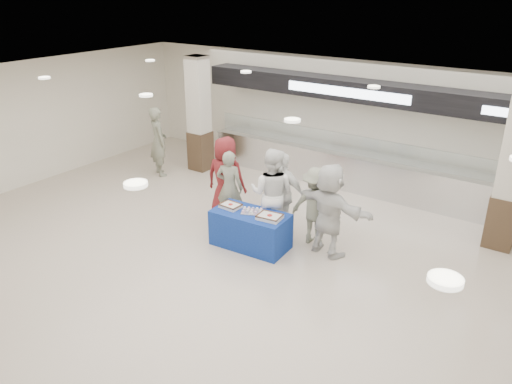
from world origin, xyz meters
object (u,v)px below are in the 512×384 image
Objects in this scene: civilian_maroon at (226,178)px; display_table at (251,229)px; sheet_cake_left at (231,205)px; cupcake_tray at (252,211)px; soldier_b at (316,206)px; soldier_bg at (158,142)px; sheet_cake_right at (270,217)px; soldier_a at (230,187)px; civilian_white at (329,210)px; chef_short at (283,194)px; chef_tall at (272,193)px.

display_table is at bearing 133.76° from civilian_maroon.
sheet_cake_left is 0.22× the size of civilian_maroon.
soldier_b is (0.97, 0.85, 0.04)m from cupcake_tray.
display_table is 0.94× the size of soldier_b.
soldier_bg reaches higher than sheet_cake_left.
sheet_cake_right is 1.62m from soldier_a.
cupcake_tray is at bearing 135.29° from civilian_maroon.
sheet_cake_right reaches higher than cupcake_tray.
soldier_bg is at bearing 153.12° from display_table.
civilian_white is at bearing 19.20° from sheet_cake_left.
civilian_maroon is at bearing 132.67° from sheet_cake_left.
sheet_cake_right is 1.96m from civilian_maroon.
chef_short is at bearing 169.04° from civilian_maroon.
display_table is 0.41m from cupcake_tray.
sheet_cake_right is 0.45m from cupcake_tray.
soldier_bg is (-4.47, 1.92, 0.58)m from display_table.
chef_short is 1.25m from civilian_white.
civilian_maroon is 0.99× the size of soldier_bg.
display_table is 0.92× the size of soldier_a.
soldier_a is at bearing 149.78° from cupcake_tray.
sheet_cake_left reaches higher than display_table.
soldier_bg reaches higher than chef_short.
soldier_bg is (-3.45, 1.28, 0.12)m from soldier_a.
cupcake_tray is 0.88m from chef_short.
civilian_maroon and civilian_white have the same top height.
civilian_white is at bearing 145.15° from soldier_b.
sheet_cake_right is at bearing -5.99° from cupcake_tray.
soldier_a reaches higher than sheet_cake_right.
display_table is 0.82× the size of civilian_white.
chef_tall is at bearing 78.21° from display_table.
civilian_maroon is (-1.75, 0.86, 0.15)m from sheet_cake_right.
chef_short reaches higher than display_table.
civilian_white reaches higher than sheet_cake_left.
chef_short reaches higher than sheet_cake_right.
soldier_a reaches higher than soldier_b.
civilian_maroon reaches higher than cupcake_tray.
civilian_maroon is 0.35m from soldier_a.
chef_short is 0.80m from soldier_b.
sheet_cake_left is 0.89m from chef_tall.
soldier_a reaches higher than display_table.
sheet_cake_left is at bearing 119.87° from civilian_maroon.
chef_short is 0.93× the size of soldier_bg.
chef_short is at bearing -127.47° from chef_tall.
soldier_a is (-1.02, 0.64, 0.47)m from display_table.
display_table is 3.68× the size of sheet_cake_left.
soldier_b is (0.79, -0.00, -0.07)m from chef_short.
soldier_b reaches higher than sheet_cake_right.
chef_short is (0.11, 0.26, -0.08)m from chef_tall.
chef_tall is 1.33m from civilian_white.
soldier_bg reaches higher than civilian_white.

